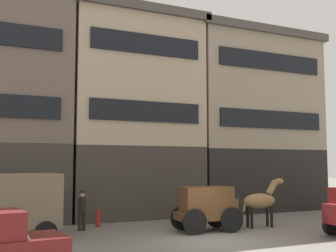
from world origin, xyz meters
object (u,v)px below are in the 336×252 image
Objects in this scene: delivery_truck_far at (6,205)px; pedestrian_officer at (82,209)px; cargo_wagon at (207,205)px; fire_hydrant_curbside at (98,218)px; draft_horse at (261,200)px.

pedestrian_officer is at bearing 25.89° from delivery_truck_far.
delivery_truck_far is 2.48× the size of pedestrian_officer.
delivery_truck_far is at bearing -154.11° from pedestrian_officer.
fire_hydrant_curbside is at bearing 141.22° from cargo_wagon.
fire_hydrant_curbside is (0.97, 0.80, -0.55)m from pedestrian_officer.
draft_horse is at bearing -17.34° from pedestrian_officer.
cargo_wagon is at bearing -38.78° from fire_hydrant_curbside.
draft_horse reaches higher than fire_hydrant_curbside.
cargo_wagon reaches higher than pedestrian_officer.
fire_hydrant_curbside is at bearing 39.70° from pedestrian_officer.
draft_horse reaches higher than cargo_wagon.
delivery_truck_far reaches higher than draft_horse.
draft_horse is 8.42m from pedestrian_officer.
pedestrian_officer is at bearing 162.66° from draft_horse.
cargo_wagon is at bearing 179.94° from draft_horse.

